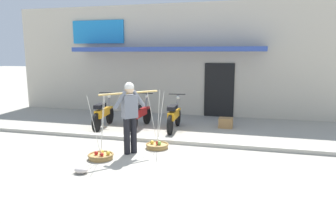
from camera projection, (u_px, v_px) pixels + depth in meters
The scene contains 11 objects.
ground_plane at pixel (156, 150), 7.89m from camera, with size 90.00×90.00×0.00m, color #9E998C.
sidewalk_curb at pixel (163, 140), 8.55m from camera, with size 20.00×0.24×0.10m, color #BAB4A5.
fruit_vendor at pixel (130, 113), 7.43m from camera, with size 1.02×1.16×1.70m.
fruit_basket_left_side at pixel (157, 145), 8.00m from camera, with size 0.58×0.58×1.45m.
fruit_basket_right_side at pixel (101, 155), 7.19m from camera, with size 0.58×0.58×1.45m.
motorcycle_nearest_shop at pixel (103, 114), 10.14m from camera, with size 0.54×1.82×1.09m.
motorcycle_second_in_row at pixel (140, 114), 10.11m from camera, with size 0.54×1.82×1.09m.
motorcycle_third_in_row at pixel (174, 116), 9.82m from camera, with size 0.54×1.82×1.09m.
storefront_building at pixel (183, 59), 14.60m from camera, with size 13.00×6.00×4.20m.
plastic_litter_bag at pixel (81, 170), 6.33m from camera, with size 0.28×0.22×0.14m, color silver.
wooden_crate at pixel (226, 123), 10.22m from camera, with size 0.44×0.36×0.32m, color olive.
Camera 1 is at (2.28, -7.25, 2.34)m, focal length 34.10 mm.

